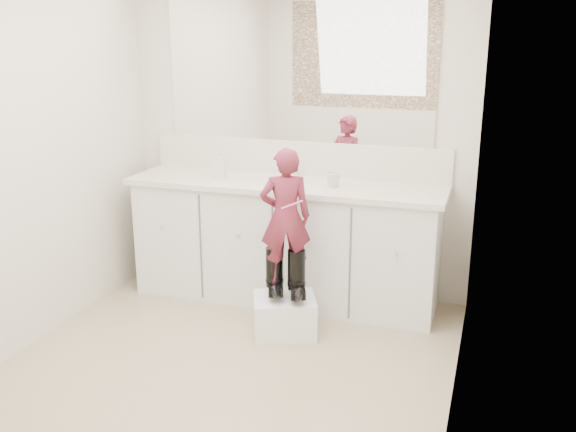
% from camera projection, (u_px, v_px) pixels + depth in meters
% --- Properties ---
extents(floor, '(3.00, 3.00, 0.00)m').
position_uv_depth(floor, '(218.00, 377.00, 3.70)').
color(floor, '#92795F').
rests_on(floor, ground).
extents(wall_back, '(2.60, 0.00, 2.60)m').
position_uv_depth(wall_back, '(297.00, 133.00, 4.73)').
color(wall_back, beige).
rests_on(wall_back, floor).
extents(wall_front, '(2.60, 0.00, 2.60)m').
position_uv_depth(wall_front, '(6.00, 273.00, 2.00)').
color(wall_front, beige).
rests_on(wall_front, floor).
extents(wall_left, '(0.00, 3.00, 3.00)m').
position_uv_depth(wall_left, '(9.00, 159.00, 3.76)').
color(wall_left, beige).
rests_on(wall_left, floor).
extents(wall_right, '(0.00, 3.00, 3.00)m').
position_uv_depth(wall_right, '(466.00, 194.00, 2.97)').
color(wall_right, beige).
rests_on(wall_right, floor).
extents(vanity_cabinet, '(2.20, 0.55, 0.85)m').
position_uv_depth(vanity_cabinet, '(285.00, 243.00, 4.70)').
color(vanity_cabinet, silver).
rests_on(vanity_cabinet, floor).
extents(countertop, '(2.28, 0.58, 0.04)m').
position_uv_depth(countertop, '(285.00, 185.00, 4.56)').
color(countertop, beige).
rests_on(countertop, vanity_cabinet).
extents(backsplash, '(2.28, 0.03, 0.25)m').
position_uv_depth(backsplash, '(296.00, 158.00, 4.77)').
color(backsplash, beige).
rests_on(backsplash, countertop).
extents(mirror, '(2.00, 0.02, 1.00)m').
position_uv_depth(mirror, '(297.00, 72.00, 4.60)').
color(mirror, white).
rests_on(mirror, wall_back).
extents(faucet, '(0.08, 0.08, 0.10)m').
position_uv_depth(faucet, '(292.00, 171.00, 4.69)').
color(faucet, silver).
rests_on(faucet, countertop).
extents(cup, '(0.11, 0.11, 0.10)m').
position_uv_depth(cup, '(333.00, 180.00, 4.41)').
color(cup, beige).
rests_on(cup, countertop).
extents(soap_bottle, '(0.10, 0.10, 0.19)m').
position_uv_depth(soap_bottle, '(219.00, 164.00, 4.68)').
color(soap_bottle, beige).
rests_on(soap_bottle, countertop).
extents(step_stool, '(0.49, 0.46, 0.25)m').
position_uv_depth(step_stool, '(285.00, 315.00, 4.21)').
color(step_stool, white).
rests_on(step_stool, floor).
extents(boot_left, '(0.20, 0.25, 0.33)m').
position_uv_depth(boot_left, '(275.00, 272.00, 4.17)').
color(boot_left, black).
rests_on(boot_left, step_stool).
extents(boot_right, '(0.20, 0.25, 0.33)m').
position_uv_depth(boot_right, '(297.00, 274.00, 4.12)').
color(boot_right, black).
rests_on(boot_right, step_stool).
extents(toddler, '(0.38, 0.32, 0.89)m').
position_uv_depth(toddler, '(285.00, 217.00, 4.04)').
color(toddler, '#B33750').
rests_on(toddler, step_stool).
extents(toothbrush, '(0.13, 0.06, 0.06)m').
position_uv_depth(toothbrush, '(292.00, 205.00, 3.92)').
color(toothbrush, '#E65998').
rests_on(toothbrush, toddler).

